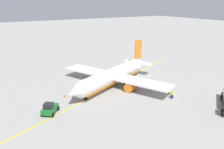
{
  "coord_description": "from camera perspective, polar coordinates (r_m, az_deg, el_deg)",
  "views": [
    {
      "loc": [
        26.4,
        43.25,
        19.6
      ],
      "look_at": [
        0.0,
        0.0,
        3.0
      ],
      "focal_mm": 36.07,
      "sensor_mm": 36.0,
      "label": 1
    }
  ],
  "objects": [
    {
      "name": "refueling_worker",
      "position": [
        49.12,
        14.98,
        -4.99
      ],
      "size": [
        0.54,
        0.39,
        1.71
      ],
      "color": "navy",
      "rests_on": "ground"
    },
    {
      "name": "safety_cone_nose",
      "position": [
        49.4,
        -11.9,
        -5.23
      ],
      "size": [
        0.6,
        0.6,
        0.67
      ],
      "primitive_type": "cone",
      "color": "#F2590F",
      "rests_on": "ground"
    },
    {
      "name": "airplane",
      "position": [
        53.87,
        0.32,
        -0.31
      ],
      "size": [
        28.5,
        28.31,
        9.47
      ],
      "color": "white",
      "rests_on": "ground"
    },
    {
      "name": "taxi_line_marking",
      "position": [
        54.33,
        -0.0,
        -3.0
      ],
      "size": [
        64.21,
        28.3,
        0.01
      ],
      "primitive_type": "cube",
      "rotation": [
        0.0,
        0.0,
        0.41
      ],
      "color": "yellow",
      "rests_on": "ground"
    },
    {
      "name": "ground_plane",
      "position": [
        54.33,
        -0.0,
        -3.01
      ],
      "size": [
        400.0,
        400.0,
        0.0
      ],
      "primitive_type": "plane",
      "color": "#9E9B96"
    },
    {
      "name": "pushback_tug",
      "position": [
        42.85,
        -15.5,
        -8.29
      ],
      "size": [
        3.93,
        4.09,
        2.2
      ],
      "color": "#196B28",
      "rests_on": "ground"
    }
  ]
}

